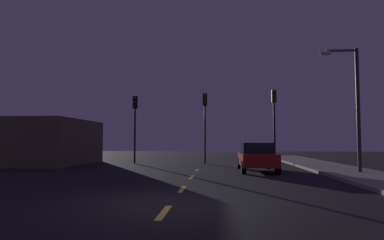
{
  "coord_description": "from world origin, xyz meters",
  "views": [
    {
      "loc": [
        1.24,
        -8.93,
        1.57
      ],
      "look_at": [
        -0.53,
        13.35,
        2.96
      ],
      "focal_mm": 32.5,
      "sensor_mm": 36.0,
      "label": 1
    }
  ],
  "objects": [
    {
      "name": "traffic_signal_center",
      "position": [
        0.21,
        15.68,
        3.5
      ],
      "size": [
        0.32,
        0.38,
        5.01
      ],
      "color": "#4C4C51",
      "rests_on": "ground_plane"
    },
    {
      "name": "ground_plane",
      "position": [
        0.0,
        7.0,
        0.0
      ],
      "size": [
        80.0,
        80.0,
        0.0
      ],
      "primitive_type": "plane",
      "color": "black"
    },
    {
      "name": "lane_stripe_second",
      "position": [
        0.0,
        2.6,
        0.0
      ],
      "size": [
        0.16,
        1.6,
        0.01
      ],
      "primitive_type": "cube",
      "color": "#EACC4C",
      "rests_on": "ground_plane"
    },
    {
      "name": "car_stopped_ahead",
      "position": [
        3.2,
        9.77,
        0.77
      ],
      "size": [
        1.89,
        4.5,
        1.51
      ],
      "color": "#B21919",
      "rests_on": "ground_plane"
    },
    {
      "name": "lane_stripe_third",
      "position": [
        0.0,
        6.4,
        0.0
      ],
      "size": [
        0.16,
        1.6,
        0.01
      ],
      "primitive_type": "cube",
      "color": "#EACC4C",
      "rests_on": "ground_plane"
    },
    {
      "name": "storefront_left",
      "position": [
        -10.1,
        14.2,
        1.53
      ],
      "size": [
        4.2,
        7.62,
        3.06
      ],
      "primitive_type": "cube",
      "color": "brown",
      "rests_on": "ground_plane"
    },
    {
      "name": "traffic_signal_left",
      "position": [
        -4.86,
        15.68,
        3.41
      ],
      "size": [
        0.32,
        0.38,
        4.86
      ],
      "color": "#2D2D30",
      "rests_on": "ground_plane"
    },
    {
      "name": "traffic_signal_right",
      "position": [
        5.07,
        15.68,
        3.63
      ],
      "size": [
        0.32,
        0.38,
        5.2
      ],
      "color": "black",
      "rests_on": "ground_plane"
    },
    {
      "name": "sidewalk_curb_right",
      "position": [
        7.5,
        7.0,
        0.07
      ],
      "size": [
        3.0,
        40.0,
        0.15
      ],
      "primitive_type": "cube",
      "color": "gray",
      "rests_on": "ground_plane"
    },
    {
      "name": "street_lamp_right",
      "position": [
        7.49,
        8.02,
        3.71
      ],
      "size": [
        1.81,
        0.36,
        6.03
      ],
      "color": "#2D2D30",
      "rests_on": "ground_plane"
    },
    {
      "name": "lane_stripe_fourth",
      "position": [
        0.0,
        10.2,
        0.0
      ],
      "size": [
        0.16,
        1.6,
        0.01
      ],
      "primitive_type": "cube",
      "color": "#EACC4C",
      "rests_on": "ground_plane"
    },
    {
      "name": "lane_stripe_nearest",
      "position": [
        0.0,
        -1.2,
        0.0
      ],
      "size": [
        0.16,
        1.6,
        0.01
      ],
      "primitive_type": "cube",
      "color": "#EACC4C",
      "rests_on": "ground_plane"
    }
  ]
}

